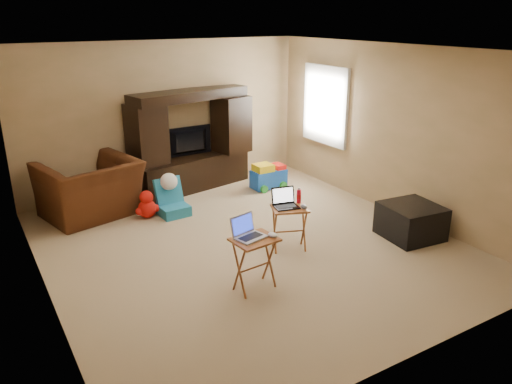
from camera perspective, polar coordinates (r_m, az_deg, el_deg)
floor at (r=6.67m, az=-0.89°, el=-5.98°), size 5.50×5.50×0.00m
ceiling at (r=6.02m, az=-1.03°, el=15.97°), size 5.50×5.50×0.00m
wall_back at (r=8.66m, az=-10.28°, el=8.48°), size 5.00×0.00×5.00m
wall_front at (r=4.22m, az=18.28°, el=-4.26°), size 5.00×0.00×5.00m
wall_left at (r=5.47m, az=-24.18°, el=0.46°), size 0.00×5.50×5.50m
wall_right at (r=7.76m, az=15.31°, el=6.80°), size 0.00×5.50×5.50m
window_pane at (r=8.83m, az=8.02°, el=9.81°), size 0.00×1.20×1.20m
window_frame at (r=8.82m, az=7.92°, el=9.80°), size 0.06×1.14×1.34m
entertainment_center at (r=8.60m, az=-7.39°, el=5.84°), size 2.15×0.90×1.71m
television at (r=8.66m, az=-7.54°, el=5.70°), size 0.87×0.14×0.50m
recliner at (r=7.83m, az=-18.44°, el=0.32°), size 1.54×1.42×0.85m
child_rocker at (r=7.61m, az=-9.47°, el=-0.65°), size 0.44×0.50×0.56m
plush_toy at (r=7.62m, az=-12.37°, el=-1.35°), size 0.39×0.32×0.43m
push_toy at (r=8.70m, az=1.44°, el=1.90°), size 0.62×0.44×0.46m
ottoman at (r=7.12m, az=17.29°, el=-3.21°), size 0.79×0.79×0.46m
tray_table_left at (r=5.52m, az=-0.17°, el=-8.22°), size 0.50×0.42×0.61m
tray_table_right at (r=6.43m, az=3.83°, el=-4.18°), size 0.55×0.50×0.58m
laptop_left at (r=5.35m, az=-0.62°, el=-4.14°), size 0.37×0.33×0.24m
laptop_right at (r=6.27m, az=3.51°, el=-0.77°), size 0.35×0.32×0.24m
mouse_left at (r=5.42m, az=1.94°, el=-4.93°), size 0.10×0.14×0.05m
mouse_right at (r=6.30m, az=5.49°, el=-1.68°), size 0.11×0.13×0.05m
water_bottle at (r=6.46m, az=4.92°, el=-0.48°), size 0.06×0.06×0.18m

